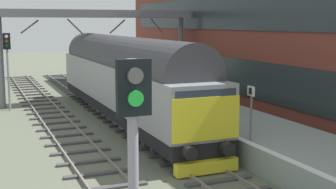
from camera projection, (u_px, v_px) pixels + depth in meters
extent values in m
plane|color=#5E6451|center=(161.00, 144.00, 20.79)|extent=(140.00, 140.00, 0.00)
cube|color=gray|center=(145.00, 144.00, 20.50)|extent=(0.07, 60.00, 0.15)
cube|color=gray|center=(175.00, 141.00, 21.05)|extent=(0.07, 60.00, 0.15)
cube|color=#404444|center=(219.00, 181.00, 15.85)|extent=(2.50, 0.26, 0.09)
cube|color=#404444|center=(203.00, 171.00, 16.94)|extent=(2.50, 0.26, 0.09)
cube|color=#404444|center=(189.00, 162.00, 18.04)|extent=(2.50, 0.26, 0.09)
cube|color=#404444|center=(177.00, 154.00, 19.14)|extent=(2.50, 0.26, 0.09)
cube|color=#404444|center=(166.00, 147.00, 20.23)|extent=(2.50, 0.26, 0.09)
cube|color=#404444|center=(156.00, 140.00, 21.33)|extent=(2.50, 0.26, 0.09)
cube|color=#404444|center=(147.00, 135.00, 22.42)|extent=(2.50, 0.26, 0.09)
cube|color=#404444|center=(139.00, 129.00, 23.52)|extent=(2.50, 0.26, 0.09)
cube|color=#404444|center=(131.00, 125.00, 24.61)|extent=(2.50, 0.26, 0.09)
cube|color=#404444|center=(125.00, 120.00, 25.71)|extent=(2.50, 0.26, 0.09)
cube|color=#404444|center=(119.00, 116.00, 26.80)|extent=(2.50, 0.26, 0.09)
cube|color=#404444|center=(113.00, 113.00, 27.90)|extent=(2.50, 0.26, 0.09)
cube|color=#404444|center=(108.00, 109.00, 28.99)|extent=(2.50, 0.26, 0.09)
cube|color=#404444|center=(103.00, 106.00, 30.09)|extent=(2.50, 0.26, 0.09)
cube|color=#404444|center=(98.00, 103.00, 31.18)|extent=(2.50, 0.26, 0.09)
cube|color=#404444|center=(94.00, 100.00, 32.28)|extent=(2.50, 0.26, 0.09)
cube|color=#404444|center=(90.00, 98.00, 33.37)|extent=(2.50, 0.26, 0.09)
cube|color=#404444|center=(86.00, 95.00, 34.47)|extent=(2.50, 0.26, 0.09)
cube|color=#404444|center=(83.00, 93.00, 35.57)|extent=(2.50, 0.26, 0.09)
cube|color=#404444|center=(80.00, 91.00, 36.66)|extent=(2.50, 0.26, 0.09)
cube|color=#404444|center=(76.00, 89.00, 37.76)|extent=(2.50, 0.26, 0.09)
cube|color=#404444|center=(74.00, 87.00, 38.85)|extent=(2.50, 0.26, 0.09)
cube|color=#404444|center=(71.00, 85.00, 39.95)|extent=(2.50, 0.26, 0.09)
cube|color=#404444|center=(68.00, 84.00, 41.04)|extent=(2.50, 0.26, 0.09)
cube|color=#404444|center=(66.00, 82.00, 42.14)|extent=(2.50, 0.26, 0.09)
cube|color=#404444|center=(63.00, 81.00, 43.23)|extent=(2.50, 0.26, 0.09)
cube|color=#404444|center=(61.00, 79.00, 44.33)|extent=(2.50, 0.26, 0.09)
cube|color=#404444|center=(59.00, 78.00, 45.42)|extent=(2.50, 0.26, 0.09)
cube|color=#404444|center=(57.00, 77.00, 46.52)|extent=(2.50, 0.26, 0.09)
cube|color=#404444|center=(55.00, 75.00, 47.61)|extent=(2.50, 0.26, 0.09)
cube|color=gray|center=(64.00, 153.00, 19.14)|extent=(0.07, 60.00, 0.15)
cube|color=gray|center=(98.00, 149.00, 19.69)|extent=(0.07, 60.00, 0.15)
cube|color=#434044|center=(111.00, 188.00, 15.21)|extent=(2.50, 0.26, 0.09)
cube|color=#434044|center=(99.00, 174.00, 16.61)|extent=(2.50, 0.26, 0.09)
cube|color=#434044|center=(89.00, 162.00, 18.02)|extent=(2.50, 0.26, 0.09)
cube|color=#434044|center=(81.00, 152.00, 19.42)|extent=(2.50, 0.26, 0.09)
cube|color=#434044|center=(74.00, 143.00, 20.82)|extent=(2.50, 0.26, 0.09)
cube|color=#434044|center=(67.00, 136.00, 22.23)|extent=(2.50, 0.26, 0.09)
cube|color=#434044|center=(62.00, 129.00, 23.63)|extent=(2.50, 0.26, 0.09)
cube|color=#434044|center=(57.00, 123.00, 25.04)|extent=(2.50, 0.26, 0.09)
cube|color=#434044|center=(52.00, 118.00, 26.44)|extent=(2.50, 0.26, 0.09)
cube|color=#434044|center=(48.00, 113.00, 27.84)|extent=(2.50, 0.26, 0.09)
cube|color=#434044|center=(45.00, 108.00, 29.25)|extent=(2.50, 0.26, 0.09)
cube|color=#434044|center=(42.00, 105.00, 30.65)|extent=(2.50, 0.26, 0.09)
cube|color=#434044|center=(39.00, 101.00, 32.06)|extent=(2.50, 0.26, 0.09)
cube|color=#434044|center=(36.00, 98.00, 33.46)|extent=(2.50, 0.26, 0.09)
cube|color=#434044|center=(33.00, 95.00, 34.87)|extent=(2.50, 0.26, 0.09)
cube|color=#434044|center=(31.00, 92.00, 36.27)|extent=(2.50, 0.26, 0.09)
cube|color=#434044|center=(29.00, 89.00, 37.67)|extent=(2.50, 0.26, 0.09)
cube|color=#434044|center=(27.00, 87.00, 39.08)|extent=(2.50, 0.26, 0.09)
cube|color=#434044|center=(25.00, 85.00, 40.48)|extent=(2.50, 0.26, 0.09)
cube|color=#434044|center=(23.00, 83.00, 41.89)|extent=(2.50, 0.26, 0.09)
cube|color=#434044|center=(22.00, 81.00, 43.29)|extent=(2.50, 0.26, 0.09)
cube|color=#434044|center=(20.00, 79.00, 44.70)|extent=(2.50, 0.26, 0.09)
cube|color=#434044|center=(19.00, 77.00, 46.10)|extent=(2.50, 0.26, 0.09)
cube|color=gray|center=(231.00, 127.00, 22.07)|extent=(4.00, 44.00, 1.00)
cube|color=white|center=(196.00, 119.00, 21.29)|extent=(0.30, 44.00, 0.01)
cube|color=brown|center=(283.00, 15.00, 28.26)|extent=(5.37, 40.26, 11.70)
cube|color=#2B3436|center=(243.00, 78.00, 27.80)|extent=(0.06, 37.04, 2.18)
cube|color=#2B3436|center=(245.00, 11.00, 27.20)|extent=(0.06, 37.04, 2.18)
cube|color=black|center=(124.00, 106.00, 25.65)|extent=(2.56, 19.70, 0.60)
cube|color=gray|center=(124.00, 82.00, 25.44)|extent=(2.70, 19.70, 2.10)
cylinder|color=#343438|center=(123.00, 60.00, 25.25)|extent=(2.56, 18.13, 2.57)
cube|color=yellow|center=(206.00, 119.00, 16.44)|extent=(2.65, 0.08, 1.58)
cube|color=#232D3D|center=(206.00, 99.00, 16.34)|extent=(2.38, 0.04, 0.64)
cube|color=#232D3D|center=(147.00, 76.00, 25.92)|extent=(0.04, 13.79, 0.44)
cylinder|color=black|center=(189.00, 153.00, 16.13)|extent=(0.48, 0.35, 0.48)
cylinder|color=black|center=(227.00, 148.00, 16.70)|extent=(0.48, 0.35, 0.48)
cube|color=yellow|center=(206.00, 167.00, 16.65)|extent=(2.43, 0.36, 0.47)
cylinder|color=black|center=(184.00, 147.00, 18.40)|extent=(1.64, 1.04, 1.04)
cylinder|color=black|center=(173.00, 141.00, 19.40)|extent=(1.64, 1.04, 1.04)
cylinder|color=black|center=(163.00, 135.00, 20.40)|extent=(1.64, 1.04, 1.04)
cylinder|color=black|center=(99.00, 96.00, 30.99)|extent=(1.64, 1.04, 1.04)
cylinder|color=black|center=(95.00, 94.00, 31.99)|extent=(1.64, 1.04, 1.04)
cylinder|color=black|center=(91.00, 92.00, 32.99)|extent=(1.64, 1.04, 1.04)
cube|color=black|center=(134.00, 88.00, 5.73)|extent=(0.44, 0.10, 0.71)
cylinder|color=#50504E|center=(135.00, 76.00, 5.66)|extent=(0.20, 0.06, 0.20)
cylinder|color=green|center=(135.00, 98.00, 5.70)|extent=(0.20, 0.06, 0.20)
cylinder|color=gray|center=(8.00, 72.00, 28.47)|extent=(0.14, 0.14, 4.78)
cube|color=black|center=(7.00, 41.00, 28.13)|extent=(0.44, 0.10, 0.99)
cylinder|color=white|center=(6.00, 36.00, 28.03)|extent=(0.20, 0.06, 0.20)
cylinder|color=#53470A|center=(7.00, 41.00, 28.07)|extent=(0.20, 0.06, 0.20)
cylinder|color=#0A3E13|center=(7.00, 46.00, 28.11)|extent=(0.20, 0.06, 0.20)
cylinder|color=slate|center=(251.00, 113.00, 17.35)|extent=(0.08, 0.08, 2.06)
cube|color=white|center=(251.00, 91.00, 17.20)|extent=(0.05, 0.44, 0.36)
cube|color=black|center=(250.00, 91.00, 17.19)|extent=(0.01, 0.20, 0.24)
cylinder|color=#333837|center=(221.00, 102.00, 23.46)|extent=(0.13, 0.13, 0.84)
cylinder|color=#333837|center=(221.00, 101.00, 23.65)|extent=(0.13, 0.13, 0.84)
cylinder|color=#282423|center=(221.00, 88.00, 23.45)|extent=(0.44, 0.44, 0.56)
sphere|color=brown|center=(221.00, 80.00, 23.38)|extent=(0.22, 0.22, 0.22)
cylinder|color=#282423|center=(222.00, 89.00, 23.24)|extent=(0.09, 0.09, 0.52)
cylinder|color=#282423|center=(221.00, 87.00, 23.66)|extent=(0.09, 0.09, 0.52)
cylinder|color=slate|center=(1.00, 63.00, 29.36)|extent=(0.36, 0.36, 5.74)
cylinder|color=slate|center=(181.00, 57.00, 34.09)|extent=(0.36, 0.36, 5.74)
cube|color=slate|center=(96.00, 14.00, 31.25)|extent=(12.89, 2.00, 0.50)
cylinder|color=slate|center=(30.00, 27.00, 29.72)|extent=(1.18, 0.10, 0.91)
cylinder|color=slate|center=(75.00, 27.00, 30.83)|extent=(1.06, 0.10, 1.06)
cylinder|color=slate|center=(117.00, 26.00, 31.93)|extent=(1.13, 0.10, 0.98)
cylinder|color=slate|center=(157.00, 26.00, 33.04)|extent=(0.99, 0.10, 1.13)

